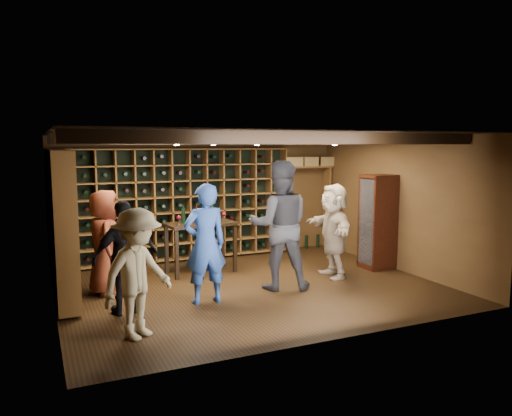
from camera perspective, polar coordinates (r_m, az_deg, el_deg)
name	(u,v)px	position (r m, az deg, el deg)	size (l,w,h in m)	color
ground	(250,287)	(8.36, -0.66, -8.98)	(6.00, 6.00, 0.00)	black
room_shell	(249,139)	(8.08, -0.83, 7.85)	(6.00, 6.00, 6.00)	#51361B
wine_rack_back	(180,204)	(10.12, -8.67, 0.43)	(4.65, 0.30, 2.20)	brown
wine_rack_left	(61,222)	(8.28, -21.36, -1.47)	(0.30, 2.65, 2.20)	brown
crate_shelf	(308,179)	(11.21, 5.93, 3.26)	(1.20, 0.32, 2.07)	brown
display_cabinet	(377,224)	(9.71, 13.72, -1.73)	(0.55, 0.50, 1.75)	black
man_blue_shirt	(205,244)	(7.36, -5.83, -4.10)	(0.65, 0.43, 1.78)	navy
man_grey_suit	(280,225)	(8.06, 2.72, -1.98)	(1.01, 0.79, 2.08)	black
guest_red_floral	(105,242)	(8.16, -16.88, -3.76)	(0.80, 0.52, 1.64)	maroon
guest_woman_black	(126,257)	(7.12, -14.65, -5.49)	(0.93, 0.39, 1.58)	black
guest_khaki	(138,274)	(6.20, -13.39, -7.32)	(1.02, 0.59, 1.58)	gray
guest_beige	(333,230)	(8.94, 8.83, -2.53)	(1.54, 0.49, 1.66)	gray
tasting_table	(200,229)	(9.13, -6.36, -2.37)	(1.29, 0.74, 1.21)	black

